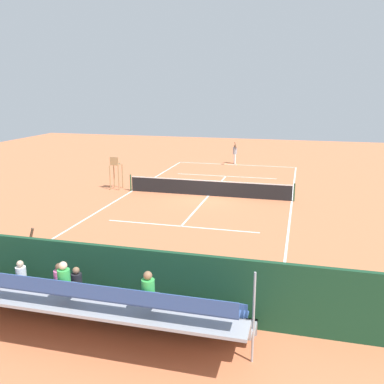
% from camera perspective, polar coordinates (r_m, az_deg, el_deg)
% --- Properties ---
extents(ground_plane, '(60.00, 60.00, 0.00)m').
position_cam_1_polar(ground_plane, '(25.96, 2.23, -0.51)').
color(ground_plane, '#CC7047').
extents(court_line_markings, '(10.10, 22.20, 0.01)m').
position_cam_1_polar(court_line_markings, '(26.00, 2.24, -0.48)').
color(court_line_markings, white).
rests_on(court_line_markings, ground).
extents(tennis_net, '(10.30, 0.10, 1.07)m').
position_cam_1_polar(tennis_net, '(25.84, 2.24, 0.57)').
color(tennis_net, black).
rests_on(tennis_net, ground).
extents(backdrop_wall, '(18.00, 0.16, 2.00)m').
position_cam_1_polar(backdrop_wall, '(13.05, -11.36, -11.18)').
color(backdrop_wall, '#194228').
rests_on(backdrop_wall, ground).
extents(bleacher_stand, '(9.06, 2.40, 2.48)m').
position_cam_1_polar(bleacher_stand, '(12.07, -15.05, -13.80)').
color(bleacher_stand, '#9EA0A5').
rests_on(bleacher_stand, ground).
extents(umpire_chair, '(0.67, 0.67, 2.14)m').
position_cam_1_polar(umpire_chair, '(27.81, -10.25, 3.03)').
color(umpire_chair, '#A88456').
rests_on(umpire_chair, ground).
extents(courtside_bench, '(1.80, 0.40, 0.93)m').
position_cam_1_polar(courtside_bench, '(13.21, -2.14, -12.71)').
color(courtside_bench, '#9E754C').
rests_on(courtside_bench, ground).
extents(equipment_bag, '(0.90, 0.36, 0.36)m').
position_cam_1_polar(equipment_bag, '(13.71, -8.15, -13.56)').
color(equipment_bag, '#B22D2D').
rests_on(equipment_bag, ground).
extents(tennis_player, '(0.46, 0.56, 1.93)m').
position_cam_1_polar(tennis_player, '(36.88, 5.80, 5.37)').
color(tennis_player, white).
rests_on(tennis_player, ground).
extents(tennis_racket, '(0.58, 0.39, 0.03)m').
position_cam_1_polar(tennis_racket, '(36.67, 4.50, 3.76)').
color(tennis_racket, black).
rests_on(tennis_racket, ground).
extents(tennis_ball_near, '(0.07, 0.07, 0.07)m').
position_cam_1_polar(tennis_ball_near, '(36.27, 6.28, 3.64)').
color(tennis_ball_near, '#CCDB33').
rests_on(tennis_ball_near, ground).
extents(line_judge, '(0.41, 0.55, 1.93)m').
position_cam_1_polar(line_judge, '(15.26, -21.01, -8.01)').
color(line_judge, '#232328').
rests_on(line_judge, ground).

